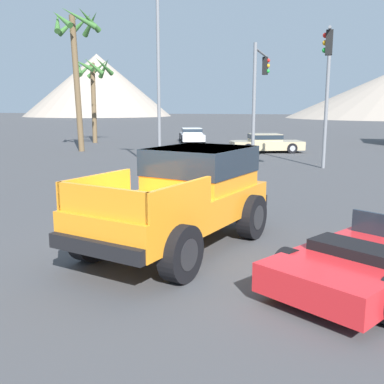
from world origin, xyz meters
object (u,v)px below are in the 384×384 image
object	(u,v)px
traffic_light_crosswalk	(328,75)
street_lamp_post	(158,42)
palm_tree_short	(76,45)
orange_pickup_truck	(187,191)
palm_tree_tall	(93,78)
parked_car_white	(192,135)
parked_car_tan	(266,143)
red_convertible_car	(378,257)
traffic_light_main	(260,83)

from	to	relation	value
traffic_light_crosswalk	street_lamp_post	bearing A→B (deg)	-71.20
traffic_light_crosswalk	street_lamp_post	distance (m)	7.17
street_lamp_post	palm_tree_short	bearing A→B (deg)	138.06
orange_pickup_truck	palm_tree_short	distance (m)	21.40
palm_tree_tall	parked_car_white	bearing A→B (deg)	22.96
orange_pickup_truck	street_lamp_post	xyz separation A→B (m)	(-4.16, 9.30, 4.28)
parked_car_tan	traffic_light_crosswalk	size ratio (longest dim) A/B	0.80
parked_car_tan	street_lamp_post	distance (m)	11.78
palm_tree_short	traffic_light_crosswalk	bearing A→B (deg)	-18.83
parked_car_white	street_lamp_post	xyz separation A→B (m)	(3.66, -16.80, 4.82)
parked_car_tan	palm_tree_short	bearing A→B (deg)	-97.66
red_convertible_car	parked_car_white	world-z (taller)	parked_car_white
traffic_light_main	palm_tree_tall	xyz separation A→B (m)	(-14.17, 9.21, 0.98)
parked_car_tan	street_lamp_post	xyz separation A→B (m)	(-3.16, -10.28, 4.81)
street_lamp_post	palm_tree_short	xyz separation A→B (m)	(-8.17, 7.34, 1.07)
parked_car_tan	traffic_light_crosswalk	distance (m)	9.43
parked_car_tan	orange_pickup_truck	bearing A→B (deg)	-19.26
palm_tree_tall	palm_tree_short	bearing A→B (deg)	-68.88
street_lamp_post	palm_tree_tall	distance (m)	17.48
red_convertible_car	traffic_light_crosswalk	world-z (taller)	traffic_light_crosswalk
parked_car_white	traffic_light_main	world-z (taller)	traffic_light_main
orange_pickup_truck	parked_car_white	size ratio (longest dim) A/B	1.06
parked_car_tan	street_lamp_post	bearing A→B (deg)	-39.26
red_convertible_car	parked_car_white	xyz separation A→B (m)	(-11.40, 27.12, 0.17)
parked_car_white	traffic_light_main	size ratio (longest dim) A/B	0.87
traffic_light_main	traffic_light_crosswalk	size ratio (longest dim) A/B	0.95
orange_pickup_truck	traffic_light_main	xyz separation A→B (m)	(-0.66, 13.92, 2.84)
palm_tree_tall	traffic_light_crosswalk	bearing A→B (deg)	-33.64
parked_car_tan	palm_tree_tall	size ratio (longest dim) A/B	0.73
orange_pickup_truck	parked_car_tan	size ratio (longest dim) A/B	1.09
orange_pickup_truck	traffic_light_crosswalk	size ratio (longest dim) A/B	0.88
parked_car_white	street_lamp_post	world-z (taller)	street_lamp_post
street_lamp_post	parked_car_tan	bearing A→B (deg)	72.93
parked_car_white	traffic_light_crosswalk	distance (m)	18.18
traffic_light_crosswalk	palm_tree_short	size ratio (longest dim) A/B	0.69
parked_car_white	palm_tree_tall	size ratio (longest dim) A/B	0.75
parked_car_white	parked_car_tan	size ratio (longest dim) A/B	1.03
parked_car_tan	traffic_light_crosswalk	xyz separation A→B (m)	(3.53, -8.00, 3.54)
traffic_light_main	street_lamp_post	distance (m)	5.97
orange_pickup_truck	red_convertible_car	bearing A→B (deg)	-1.74
palm_tree_tall	street_lamp_post	bearing A→B (deg)	-52.33
orange_pickup_truck	traffic_light_main	size ratio (longest dim) A/B	0.92
orange_pickup_truck	red_convertible_car	world-z (taller)	orange_pickup_truck
parked_car_tan	traffic_light_main	bearing A→B (deg)	-18.76
traffic_light_crosswalk	palm_tree_short	xyz separation A→B (m)	(-14.86, 5.07, 2.35)
parked_car_white	parked_car_tan	xyz separation A→B (m)	(6.82, -6.52, 0.01)
palm_tree_tall	palm_tree_short	xyz separation A→B (m)	(2.51, -6.49, 1.53)
orange_pickup_truck	palm_tree_tall	bearing A→B (deg)	136.70
street_lamp_post	palm_tree_short	world-z (taller)	street_lamp_post
palm_tree_tall	orange_pickup_truck	bearing A→B (deg)	-57.33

